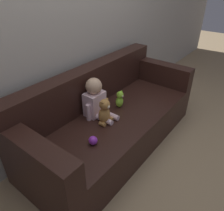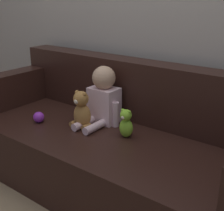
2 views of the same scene
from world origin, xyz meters
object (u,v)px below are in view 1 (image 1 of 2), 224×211
person_baby (95,100)px  toy_ball (93,140)px  teddy_bear_brown (105,112)px  plush_toy_side (120,99)px  couch (110,119)px

person_baby → toy_ball: person_baby is taller
teddy_bear_brown → plush_toy_side: (0.31, 0.06, -0.03)m
person_baby → teddy_bear_brown: (-0.05, -0.15, -0.05)m
toy_ball → person_baby: bearing=38.1°
couch → toy_ball: (-0.48, -0.20, 0.14)m
couch → teddy_bear_brown: 0.30m
couch → plush_toy_side: size_ratio=11.06×
person_baby → plush_toy_side: 0.29m
couch → person_baby: size_ratio=5.16×
person_baby → teddy_bear_brown: size_ratio=1.55×
person_baby → plush_toy_side: (0.26, -0.10, -0.08)m
plush_toy_side → toy_ball: bearing=-164.2°
plush_toy_side → person_baby: bearing=159.2°
plush_toy_side → toy_ball: plush_toy_side is taller
teddy_bear_brown → toy_ball: 0.33m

